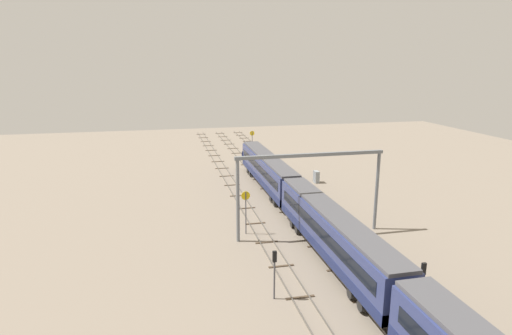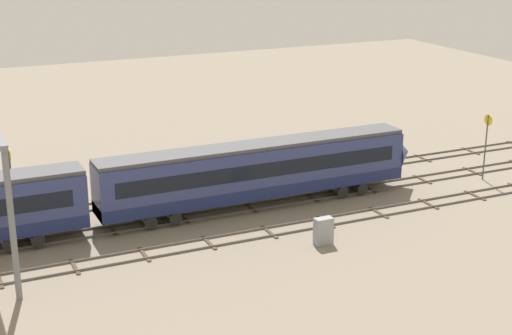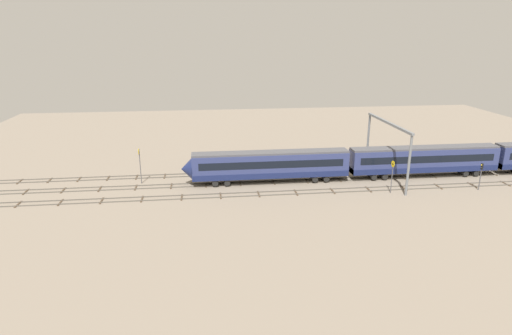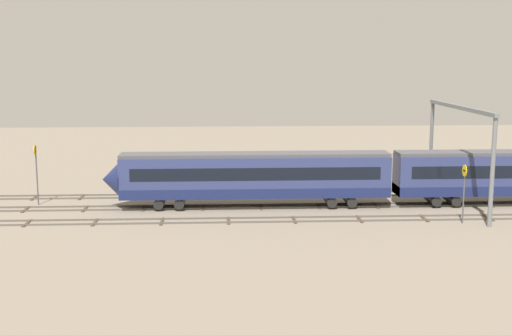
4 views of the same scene
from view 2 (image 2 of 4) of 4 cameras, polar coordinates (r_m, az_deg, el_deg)
name	(u,v)px [view 2 (image 2 of 4)]	position (r m, az deg, el deg)	size (l,w,h in m)	color
ground_plane	(184,219)	(55.69, -5.38, -3.80)	(136.51, 136.51, 0.00)	gray
track_near_foreground	(209,243)	(51.34, -3.52, -5.59)	(120.51, 2.40, 0.16)	#59544C
track_with_train	(184,218)	(55.67, -5.38, -3.74)	(120.51, 2.40, 0.16)	#59544C
track_middle	(162,196)	(60.09, -6.97, -2.15)	(120.51, 2.40, 0.16)	#59544C
speed_sign_near_foreground	(486,138)	(65.57, 16.75, 2.11)	(0.14, 0.91, 5.54)	#4C4C51
speed_sign_mid_trackside	(11,170)	(58.55, -17.77, -0.19)	(0.14, 0.96, 4.86)	#4C4C51
relay_cabinet	(323,231)	(51.02, 5.03, -4.73)	(1.25, 0.65, 1.85)	gray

